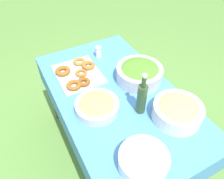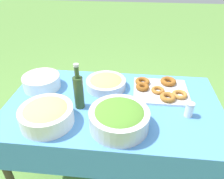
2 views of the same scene
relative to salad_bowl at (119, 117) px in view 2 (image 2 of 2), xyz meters
The scene contains 9 objects.
ground_plane 0.88m from the salad_bowl, 104.30° to the left, with size 14.00×14.00×0.00m, color #609342.
picnic_table 0.29m from the salad_bowl, 104.30° to the left, with size 1.44×0.83×0.77m.
salad_bowl is the anchor object (origin of this frame).
pasta_bowl 0.43m from the salad_bowl, behind, with size 0.31×0.31×0.13m.
donut_platter 0.48m from the salad_bowl, 55.98° to the left, with size 0.40×0.35×0.05m.
plate_stack 0.71m from the salad_bowl, 148.82° to the left, with size 0.27×0.27×0.10m.
olive_oil_bottle 0.32m from the salad_bowl, 148.83° to the left, with size 0.06×0.06×0.31m.
bread_bowl 0.43m from the salad_bowl, 107.45° to the left, with size 0.29×0.29×0.08m.
salt_shaker 0.45m from the salad_bowl, 18.75° to the left, with size 0.05×0.05×0.10m.
Camera 2 is at (0.12, -1.17, 1.66)m, focal length 35.00 mm.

